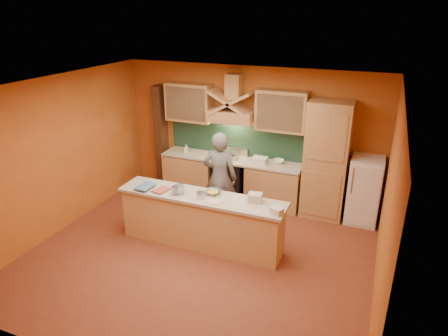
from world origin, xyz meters
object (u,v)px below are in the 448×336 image
at_px(kitchen_scale, 200,196).
at_px(person, 220,178).
at_px(mixing_bowl, 213,192).
at_px(fridge, 364,191).
at_px(stove, 231,179).

bearing_deg(kitchen_scale, person, 85.64).
distance_m(kitchen_scale, mixing_bowl, 0.26).
bearing_deg(person, mixing_bowl, 97.11).
xyz_separation_m(fridge, kitchen_scale, (-2.46, -2.00, 0.34)).
height_order(person, kitchen_scale, person).
xyz_separation_m(person, kitchen_scale, (0.09, -1.03, 0.10)).
bearing_deg(mixing_bowl, fridge, 37.10).
height_order(fridge, kitchen_scale, fridge).
distance_m(fridge, kitchen_scale, 3.19).
bearing_deg(stove, mixing_bowl, -78.48).
bearing_deg(mixing_bowl, person, 104.39).
distance_m(stove, person, 1.08).
distance_m(person, kitchen_scale, 1.04).
bearing_deg(kitchen_scale, stove, 87.77).
bearing_deg(fridge, stove, 180.00).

